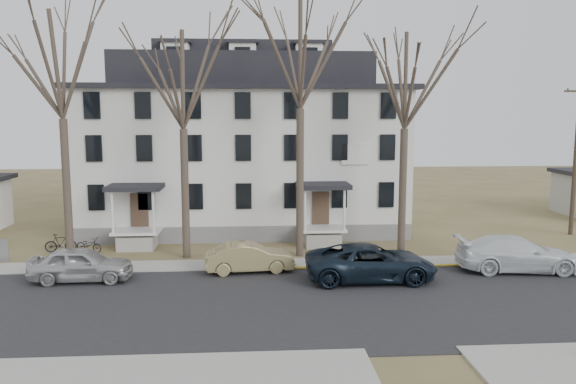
{
  "coord_description": "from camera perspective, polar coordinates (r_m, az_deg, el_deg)",
  "views": [
    {
      "loc": [
        -1.57,
        -19.37,
        7.5
      ],
      "look_at": [
        0.31,
        9.0,
        3.56
      ],
      "focal_mm": 35.0,
      "sensor_mm": 36.0,
      "label": 1
    }
  ],
  "objects": [
    {
      "name": "ground",
      "position": [
        20.83,
        0.8,
        -13.22
      ],
      "size": [
        120.0,
        120.0,
        0.0
      ],
      "primitive_type": "plane",
      "color": "brown",
      "rests_on": "ground"
    },
    {
      "name": "main_road",
      "position": [
        22.7,
        0.39,
        -11.4
      ],
      "size": [
        120.0,
        10.0,
        0.04
      ],
      "primitive_type": "cube",
      "color": "#27272A",
      "rests_on": "ground"
    },
    {
      "name": "far_sidewalk",
      "position": [
        28.42,
        -0.5,
        -7.41
      ],
      "size": [
        120.0,
        2.0,
        0.08
      ],
      "primitive_type": "cube",
      "color": "#A09F97",
      "rests_on": "ground"
    },
    {
      "name": "yellow_curb",
      "position": [
        28.29,
        9.86,
        -7.61
      ],
      "size": [
        14.0,
        0.25,
        0.06
      ],
      "primitive_type": "cube",
      "color": "gold",
      "rests_on": "ground"
    },
    {
      "name": "boarding_house",
      "position": [
        37.39,
        -4.47,
        4.62
      ],
      "size": [
        20.8,
        12.36,
        12.05
      ],
      "color": "slate",
      "rests_on": "ground"
    },
    {
      "name": "tree_far_left",
      "position": [
        30.79,
        -22.18,
        12.62
      ],
      "size": [
        8.4,
        8.4,
        13.72
      ],
      "color": "#473B31",
      "rests_on": "ground"
    },
    {
      "name": "tree_mid_left",
      "position": [
        29.44,
        -10.71,
        11.85
      ],
      "size": [
        7.8,
        7.8,
        12.74
      ],
      "color": "#473B31",
      "rests_on": "ground"
    },
    {
      "name": "tree_center",
      "position": [
        29.5,
        1.27,
        14.87
      ],
      "size": [
        9.0,
        9.0,
        14.7
      ],
      "color": "#473B31",
      "rests_on": "ground"
    },
    {
      "name": "tree_mid_right",
      "position": [
        30.34,
        11.89,
        11.7
      ],
      "size": [
        7.8,
        7.8,
        12.74
      ],
      "color": "#473B31",
      "rests_on": "ground"
    },
    {
      "name": "utility_pole_far",
      "position": [
        39.03,
        27.2,
        3.21
      ],
      "size": [
        2.0,
        0.28,
        9.5
      ],
      "color": "#3D3023",
      "rests_on": "ground"
    },
    {
      "name": "car_silver",
      "position": [
        27.12,
        -20.27,
        -6.97
      ],
      "size": [
        4.55,
        1.89,
        1.54
      ],
      "primitive_type": "imported",
      "rotation": [
        0.0,
        0.0,
        1.59
      ],
      "color": "#BBBBBB",
      "rests_on": "ground"
    },
    {
      "name": "car_tan",
      "position": [
        27.01,
        -3.96,
        -6.71
      ],
      "size": [
        4.37,
        1.93,
        1.4
      ],
      "primitive_type": "imported",
      "rotation": [
        0.0,
        0.0,
        1.68
      ],
      "color": "#988957",
      "rests_on": "ground"
    },
    {
      "name": "car_navy",
      "position": [
        25.86,
        8.41,
        -7.17
      ],
      "size": [
        5.9,
        2.73,
        1.64
      ],
      "primitive_type": "imported",
      "rotation": [
        0.0,
        0.0,
        1.57
      ],
      "color": "black",
      "rests_on": "ground"
    },
    {
      "name": "car_white",
      "position": [
        29.21,
        22.24,
        -5.91
      ],
      "size": [
        5.93,
        2.9,
        1.66
      ],
      "primitive_type": "imported",
      "rotation": [
        0.0,
        0.0,
        1.47
      ],
      "color": "white",
      "rests_on": "ground"
    },
    {
      "name": "bicycle_left",
      "position": [
        32.53,
        -19.56,
        -5.14
      ],
      "size": [
        1.68,
        1.14,
        0.84
      ],
      "primitive_type": "imported",
      "rotation": [
        0.0,
        0.0,
        1.16
      ],
      "color": "black",
      "rests_on": "ground"
    },
    {
      "name": "bicycle_right",
      "position": [
        33.14,
        -22.09,
        -4.9
      ],
      "size": [
        1.72,
        0.74,
        1.0
      ],
      "primitive_type": "imported",
      "rotation": [
        0.0,
        0.0,
        1.74
      ],
      "color": "black",
      "rests_on": "ground"
    }
  ]
}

